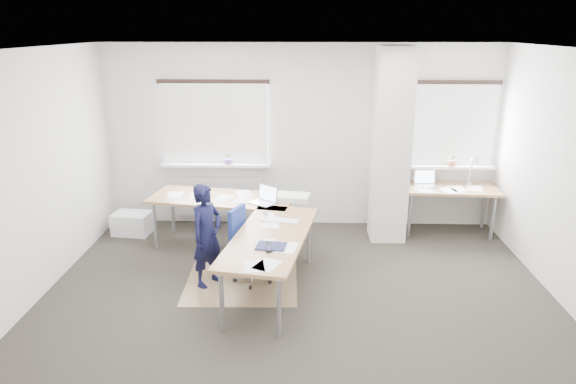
{
  "coord_description": "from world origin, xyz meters",
  "views": [
    {
      "loc": [
        0.05,
        -5.24,
        3.02
      ],
      "look_at": [
        -0.14,
        0.9,
        1.03
      ],
      "focal_mm": 32.0,
      "sensor_mm": 36.0,
      "label": 1
    }
  ],
  "objects_px": {
    "desk_side": "(450,190)",
    "person": "(207,236)",
    "desk_main": "(248,217)",
    "task_chair": "(250,261)"
  },
  "relations": [
    {
      "from": "task_chair",
      "to": "desk_main",
      "type": "bearing_deg",
      "value": 120.2
    },
    {
      "from": "desk_side",
      "to": "person",
      "type": "relative_size",
      "value": 1.13
    },
    {
      "from": "task_chair",
      "to": "person",
      "type": "height_order",
      "value": "person"
    },
    {
      "from": "person",
      "to": "desk_main",
      "type": "bearing_deg",
      "value": -9.12
    },
    {
      "from": "desk_main",
      "to": "desk_side",
      "type": "distance_m",
      "value": 3.16
    },
    {
      "from": "desk_side",
      "to": "task_chair",
      "type": "bearing_deg",
      "value": -146.41
    },
    {
      "from": "desk_main",
      "to": "task_chair",
      "type": "xyz_separation_m",
      "value": [
        0.06,
        -0.39,
        -0.43
      ]
    },
    {
      "from": "person",
      "to": "task_chair",
      "type": "bearing_deg",
      "value": -45.47
    },
    {
      "from": "desk_main",
      "to": "person",
      "type": "distance_m",
      "value": 0.67
    },
    {
      "from": "desk_side",
      "to": "person",
      "type": "distance_m",
      "value": 3.78
    }
  ]
}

